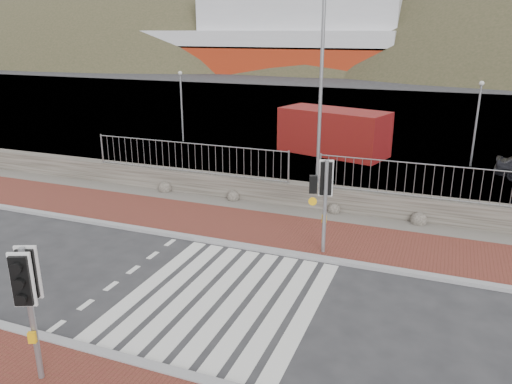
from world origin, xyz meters
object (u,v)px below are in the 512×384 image
at_px(streetlight, 324,91).
at_px(shipping_container, 333,132).
at_px(ferry, 261,36).
at_px(traffic_signal_far, 324,187).
at_px(traffic_signal_near, 27,288).

relative_size(streetlight, shipping_container, 1.33).
height_order(ferry, traffic_signal_far, ferry).
bearing_deg(ferry, shipping_container, -65.40).
relative_size(traffic_signal_near, shipping_container, 0.49).
xyz_separation_m(streetlight, shipping_container, (-1.33, 8.01, -3.08)).
relative_size(traffic_signal_near, traffic_signal_far, 0.96).
height_order(ferry, shipping_container, ferry).
bearing_deg(ferry, streetlight, -67.28).
relative_size(ferry, traffic_signal_near, 18.02).
height_order(traffic_signal_far, streetlight, streetlight).
xyz_separation_m(traffic_signal_near, traffic_signal_far, (3.59, 7.48, 0.10)).
xyz_separation_m(ferry, shipping_container, (23.72, -51.82, -4.18)).
height_order(traffic_signal_near, streetlight, streetlight).
relative_size(ferry, streetlight, 6.59).
bearing_deg(shipping_container, traffic_signal_far, -62.28).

